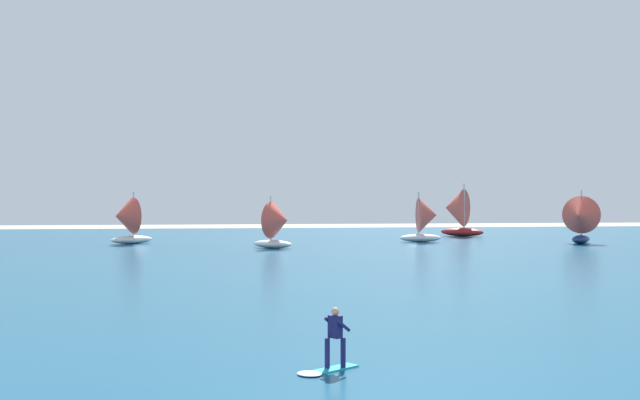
{
  "coord_description": "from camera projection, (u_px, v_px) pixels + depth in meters",
  "views": [
    {
      "loc": [
        -2.36,
        -6.18,
        4.9
      ],
      "look_at": [
        0.09,
        16.99,
        4.62
      ],
      "focal_mm": 44.88,
      "sensor_mm": 36.0,
      "label": 1
    }
  ],
  "objects": [
    {
      "name": "ocean",
      "position": [
        269.0,
        258.0,
        57.51
      ],
      "size": [
        160.0,
        90.0,
        0.1
      ],
      "primitive_type": "cube",
      "color": "navy",
      "rests_on": "ground"
    },
    {
      "name": "kitesurfer",
      "position": [
        330.0,
        348.0,
        21.25
      ],
      "size": [
        1.89,
        1.65,
        1.67
      ],
      "color": "#26B2CC",
      "rests_on": "ocean"
    },
    {
      "name": "sailboat_mid_left",
      "position": [
        456.0,
        212.0,
        84.23
      ],
      "size": [
        5.0,
        4.69,
        5.56
      ],
      "color": "maroon",
      "rests_on": "ocean"
    },
    {
      "name": "sailboat_trailing",
      "position": [
        426.0,
        219.0,
        74.66
      ],
      "size": [
        4.0,
        3.39,
        4.67
      ],
      "color": "white",
      "rests_on": "ocean"
    },
    {
      "name": "sailboat_outermost",
      "position": [
        126.0,
        220.0,
        71.59
      ],
      "size": [
        4.23,
        3.85,
        4.7
      ],
      "color": "white",
      "rests_on": "ocean"
    },
    {
      "name": "sailboat_far_right",
      "position": [
        278.0,
        224.0,
        66.24
      ],
      "size": [
        3.9,
        3.59,
        4.33
      ],
      "color": "white",
      "rests_on": "ocean"
    },
    {
      "name": "sailboat_leading",
      "position": [
        580.0,
        219.0,
        71.93
      ],
      "size": [
        4.02,
        4.36,
        4.84
      ],
      "color": "navy",
      "rests_on": "ocean"
    }
  ]
}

